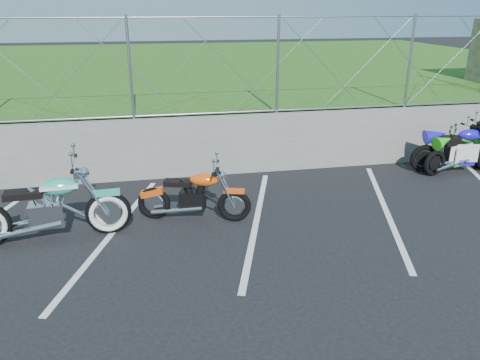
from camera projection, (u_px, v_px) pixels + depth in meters
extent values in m
plane|color=black|center=(271.00, 248.00, 7.12)|extent=(90.00, 90.00, 0.00)
cube|color=slate|center=(231.00, 144.00, 10.11)|extent=(30.00, 0.22, 1.30)
cube|color=#265316|center=(189.00, 78.00, 19.30)|extent=(30.00, 20.00, 1.30)
cylinder|color=gray|center=(230.00, 17.00, 9.20)|extent=(28.00, 0.03, 0.03)
cylinder|color=gray|center=(231.00, 112.00, 9.86)|extent=(28.00, 0.03, 0.03)
cube|color=silver|center=(113.00, 232.00, 7.60)|extent=(1.49, 4.31, 0.01)
cube|color=silver|center=(257.00, 220.00, 8.04)|extent=(1.49, 4.31, 0.01)
cube|color=silver|center=(385.00, 209.00, 8.47)|extent=(1.49, 4.31, 0.01)
torus|color=black|center=(108.00, 213.00, 7.46)|extent=(0.73, 0.17, 0.72)
cube|color=silver|center=(47.00, 214.00, 7.22)|extent=(0.52, 0.34, 0.37)
ellipsoid|color=#2DB791|center=(60.00, 186.00, 7.12)|extent=(0.59, 0.30, 0.25)
cube|color=black|center=(23.00, 194.00, 7.02)|extent=(0.56, 0.30, 0.10)
cube|color=#2DB791|center=(106.00, 193.00, 7.34)|extent=(0.43, 0.19, 0.07)
cylinder|color=silver|center=(74.00, 163.00, 7.06)|extent=(0.08, 0.79, 0.03)
torus|color=black|center=(154.00, 203.00, 8.01)|extent=(0.58, 0.25, 0.57)
torus|color=black|center=(234.00, 206.00, 7.91)|extent=(0.58, 0.25, 0.57)
cube|color=black|center=(193.00, 200.00, 7.93)|extent=(0.48, 0.36, 0.31)
ellipsoid|color=#F7540E|center=(204.00, 180.00, 7.79)|extent=(0.53, 0.35, 0.21)
cube|color=black|center=(178.00, 183.00, 7.84)|extent=(0.50, 0.34, 0.08)
cube|color=#F7540E|center=(234.00, 191.00, 7.82)|extent=(0.37, 0.23, 0.06)
cylinder|color=silver|center=(215.00, 168.00, 7.69)|extent=(0.20, 0.65, 0.03)
torus|color=black|center=(435.00, 163.00, 10.05)|extent=(0.57, 0.22, 0.57)
torus|color=black|center=(480.00, 156.00, 10.55)|extent=(0.57, 0.22, 0.57)
cube|color=black|center=(458.00, 155.00, 10.26)|extent=(0.48, 0.35, 0.32)
ellipsoid|color=#37DF1B|center=(468.00, 138.00, 10.20)|extent=(0.54, 0.33, 0.22)
cube|color=black|center=(452.00, 143.00, 10.06)|extent=(0.51, 0.32, 0.08)
cylinder|color=silver|center=(475.00, 127.00, 10.19)|extent=(0.17, 0.67, 0.03)
torus|color=black|center=(424.00, 158.00, 10.25)|extent=(0.64, 0.21, 0.63)
cube|color=black|center=(457.00, 153.00, 10.24)|extent=(0.52, 0.36, 0.36)
ellipsoid|color=#1F16D0|center=(471.00, 135.00, 10.11)|extent=(0.58, 0.33, 0.24)
cube|color=black|center=(447.00, 138.00, 10.11)|extent=(0.55, 0.33, 0.09)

